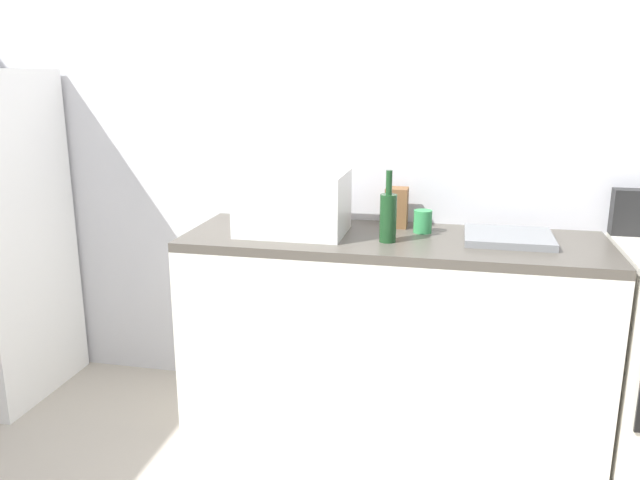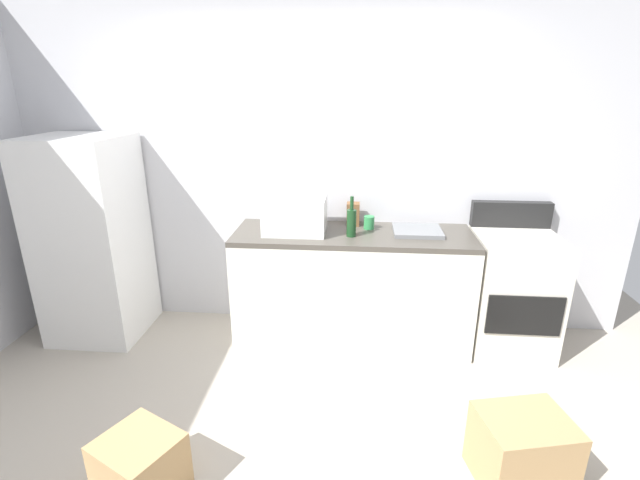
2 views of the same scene
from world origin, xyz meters
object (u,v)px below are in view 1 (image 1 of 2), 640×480
object	(u,v)px
wine_bottle	(388,216)
coffee_mug	(423,221)
microwave	(293,203)
knife_block	(396,207)

from	to	relation	value
wine_bottle	coffee_mug	distance (m)	0.24
microwave	coffee_mug	bearing A→B (deg)	12.37
microwave	wine_bottle	xyz separation A→B (m)	(0.42, -0.07, -0.03)
coffee_mug	knife_block	distance (m)	0.16
microwave	wine_bottle	distance (m)	0.43
wine_bottle	coffee_mug	size ratio (longest dim) A/B	3.00
wine_bottle	knife_block	bearing A→B (deg)	88.40
wine_bottle	coffee_mug	bearing A→B (deg)	55.21
knife_block	wine_bottle	bearing A→B (deg)	-91.60
microwave	coffee_mug	distance (m)	0.58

